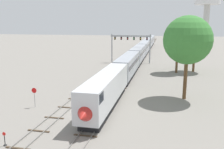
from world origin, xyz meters
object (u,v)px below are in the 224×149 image
water_tower (207,2)px  switch_stand (5,141)px  signal_gantry (131,42)px  trackside_tree_left (178,38)px  trackside_tree_right (195,39)px  trackside_tree_mid (188,40)px  stop_sign (34,95)px  passenger_train (142,50)px

water_tower → switch_stand: water_tower is taller
signal_gantry → water_tower: water_tower is taller
trackside_tree_left → trackside_tree_right: trackside_tree_left is taller
signal_gantry → trackside_tree_mid: 36.66m
signal_gantry → stop_sign: bearing=-100.3°
passenger_train → signal_gantry: 12.05m
trackside_tree_mid → trackside_tree_right: trackside_tree_mid is taller
trackside_tree_mid → stop_sign: bearing=-157.6°
trackside_tree_right → trackside_tree_left: bearing=-152.6°
switch_stand → trackside_tree_mid: (18.34, 19.73, 8.78)m
signal_gantry → water_tower: size_ratio=0.47×
stop_sign → trackside_tree_mid: bearing=22.4°
water_tower → stop_sign: 96.68m
signal_gantry → trackside_tree_mid: bearing=-68.3°
water_tower → trackside_tree_right: water_tower is taller
signal_gantry → switch_stand: 54.22m
signal_gantry → trackside_tree_right: 20.17m
stop_sign → switch_stand: bearing=-75.2°
trackside_tree_right → trackside_tree_mid: bearing=-98.9°
passenger_train → water_tower: 46.10m
stop_sign → trackside_tree_left: size_ratio=0.25×
trackside_tree_right → water_tower: bearing=79.7°
switch_stand → trackside_tree_right: (22.03, 43.28, 7.58)m
passenger_train → trackside_tree_mid: size_ratio=9.43×
water_tower → stop_sign: size_ratio=8.98×
stop_sign → passenger_train: bearing=79.5°
stop_sign → trackside_tree_right: bearing=52.3°
signal_gantry → passenger_train: bearing=78.7°
signal_gantry → trackside_tree_mid: size_ratio=0.93×
switch_stand → trackside_tree_right: trackside_tree_right is taller
passenger_train → trackside_tree_left: size_ratio=10.57×
switch_stand → trackside_tree_left: trackside_tree_left is taller
passenger_train → trackside_tree_right: 26.87m
passenger_train → stop_sign: passenger_train is taller
signal_gantry → trackside_tree_left: trackside_tree_left is taller
water_tower → trackside_tree_mid: (-13.84, -79.33, -11.52)m
passenger_train → trackside_tree_left: 26.78m
switch_stand → trackside_tree_mid: trackside_tree_mid is taller
stop_sign → trackside_tree_mid: size_ratio=0.22×
trackside_tree_mid → passenger_train: bearing=104.0°
switch_stand → stop_sign: 11.44m
water_tower → trackside_tree_mid: 81.35m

